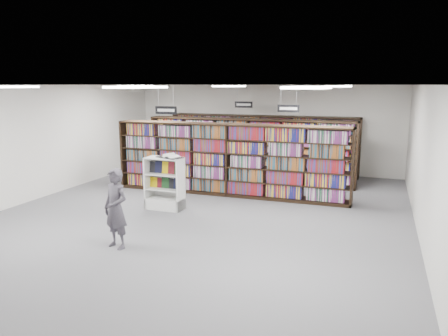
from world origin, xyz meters
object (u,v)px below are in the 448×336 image
(endcap_display, at_px, (165,191))
(open_book, at_px, (169,156))
(bookshelf_row_near, at_px, (229,160))
(shopper, at_px, (116,209))

(endcap_display, height_order, open_book, open_book)
(bookshelf_row_near, xyz_separation_m, open_book, (-0.96, -1.93, 0.34))
(bookshelf_row_near, distance_m, shopper, 4.82)
(open_book, bearing_deg, shopper, -63.62)
(endcap_display, distance_m, shopper, 2.87)
(bookshelf_row_near, height_order, shopper, bookshelf_row_near)
(endcap_display, bearing_deg, open_book, 4.23)
(endcap_display, bearing_deg, shopper, -81.90)
(open_book, xyz_separation_m, shopper, (0.24, -2.83, -0.59))
(bookshelf_row_near, xyz_separation_m, endcap_display, (-1.09, -1.94, -0.58))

